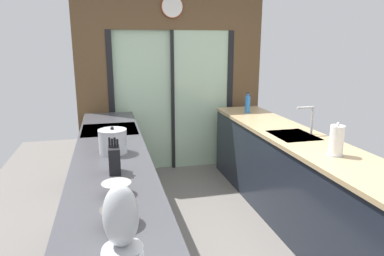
# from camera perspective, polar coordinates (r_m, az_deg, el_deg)

# --- Properties ---
(ground_plane) EXTENTS (5.04, 7.60, 0.02)m
(ground_plane) POSITION_cam_1_polar(r_m,az_deg,el_deg) (3.70, 2.40, -15.92)
(ground_plane) COLOR slate
(back_wall_unit) EXTENTS (2.64, 0.12, 2.70)m
(back_wall_unit) POSITION_cam_1_polar(r_m,az_deg,el_deg) (4.97, -3.30, 10.34)
(back_wall_unit) COLOR brown
(back_wall_unit) RESTS_ON ground_plane
(left_counter_run) EXTENTS (0.62, 3.80, 0.92)m
(left_counter_run) POSITION_cam_1_polar(r_m,az_deg,el_deg) (2.94, -12.60, -14.02)
(left_counter_run) COLOR #1E232D
(left_counter_run) RESTS_ON ground_plane
(right_counter_run) EXTENTS (0.62, 3.80, 0.92)m
(right_counter_run) POSITION_cam_1_polar(r_m,az_deg,el_deg) (3.59, 18.14, -9.16)
(right_counter_run) COLOR #1E232D
(right_counter_run) RESTS_ON ground_plane
(sink_faucet) EXTENTS (0.19, 0.02, 0.29)m
(sink_faucet) POSITION_cam_1_polar(r_m,az_deg,el_deg) (3.68, 18.84, 1.90)
(sink_faucet) COLOR #B7BABC
(sink_faucet) RESTS_ON right_counter_run
(oven_range) EXTENTS (0.60, 0.60, 0.92)m
(oven_range) POSITION_cam_1_polar(r_m,az_deg,el_deg) (3.97, -13.02, -6.70)
(oven_range) COLOR #B7BABC
(oven_range) RESTS_ON ground_plane
(mixing_bowl_near) EXTENTS (0.19, 0.19, 0.09)m
(mixing_bowl_near) POSITION_cam_1_polar(r_m,az_deg,el_deg) (1.86, -11.94, -13.94)
(mixing_bowl_near) COLOR #514C47
(mixing_bowl_near) RESTS_ON left_counter_run
(mixing_bowl_far) EXTENTS (0.18, 0.18, 0.08)m
(mixing_bowl_far) POSITION_cam_1_polar(r_m,az_deg,el_deg) (2.20, -12.32, -9.63)
(mixing_bowl_far) COLOR gray
(mixing_bowl_far) RESTS_ON left_counter_run
(knife_block) EXTENTS (0.08, 0.14, 0.26)m
(knife_block) POSITION_cam_1_polar(r_m,az_deg,el_deg) (2.53, -12.66, -5.08)
(knife_block) COLOR black
(knife_block) RESTS_ON left_counter_run
(stand_mixer) EXTENTS (0.17, 0.27, 0.42)m
(stand_mixer) POSITION_cam_1_polar(r_m,az_deg,el_deg) (1.38, -11.37, -18.85)
(stand_mixer) COLOR #B7BABC
(stand_mixer) RESTS_ON left_counter_run
(stock_pot) EXTENTS (0.24, 0.24, 0.23)m
(stock_pot) POSITION_cam_1_polar(r_m,az_deg,el_deg) (2.99, -12.91, -2.11)
(stock_pot) COLOR #B7BABC
(stock_pot) RESTS_ON left_counter_run
(soap_bottle_far) EXTENTS (0.07, 0.07, 0.27)m
(soap_bottle_far) POSITION_cam_1_polar(r_m,az_deg,el_deg) (4.66, 9.15, 3.93)
(soap_bottle_far) COLOR #286BB7
(soap_bottle_far) RESTS_ON right_counter_run
(paper_towel_roll) EXTENTS (0.13, 0.13, 0.28)m
(paper_towel_roll) POSITION_cam_1_polar(r_m,az_deg,el_deg) (3.07, 22.69, -1.94)
(paper_towel_roll) COLOR #B7BABC
(paper_towel_roll) RESTS_ON right_counter_run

